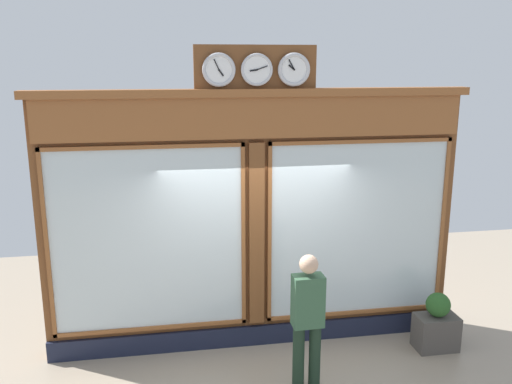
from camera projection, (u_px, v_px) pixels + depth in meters
shop_facade at (254, 219)px, 7.29m from camera, size 5.64×0.42×4.02m
pedestrian at (308, 317)px, 6.33m from camera, size 0.37×0.23×1.69m
planter_box at (436, 332)px, 7.40m from camera, size 0.56×0.36×0.48m
planter_shrub at (438, 305)px, 7.30m from camera, size 0.33×0.33×0.33m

